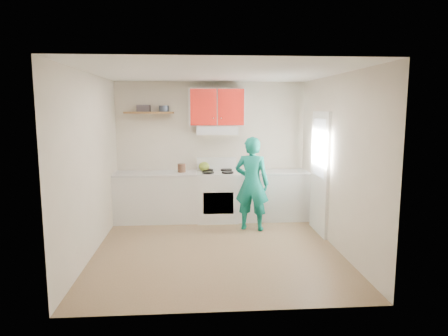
{
  "coord_description": "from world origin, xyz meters",
  "views": [
    {
      "loc": [
        -0.31,
        -5.8,
        2.11
      ],
      "look_at": [
        0.15,
        0.55,
        1.15
      ],
      "focal_mm": 32.13,
      "sensor_mm": 36.0,
      "label": 1
    }
  ],
  "objects": [
    {
      "name": "left_wall",
      "position": [
        -1.8,
        0.0,
        1.3
      ],
      "size": [
        0.04,
        3.8,
        2.6
      ],
      "primitive_type": "cube",
      "color": "beige",
      "rests_on": "floor"
    },
    {
      "name": "cutting_board",
      "position": [
        0.81,
        1.51,
        0.91
      ],
      "size": [
        0.36,
        0.3,
        0.02
      ],
      "primitive_type": "cube",
      "rotation": [
        0.0,
        0.0,
        0.24
      ],
      "color": "olive",
      "rests_on": "counter_right"
    },
    {
      "name": "crock",
      "position": [
        -0.56,
        1.59,
        0.99
      ],
      "size": [
        0.2,
        0.2,
        0.18
      ],
      "primitive_type": "cylinder",
      "rotation": [
        0.0,
        0.0,
        0.39
      ],
      "color": "#482E1F",
      "rests_on": "counter_left"
    },
    {
      "name": "tin",
      "position": [
        -0.88,
        1.74,
        2.09
      ],
      "size": [
        0.23,
        0.23,
        0.11
      ],
      "primitive_type": "cylinder",
      "rotation": [
        0.0,
        0.0,
        -0.33
      ],
      "color": "#333D4C",
      "rests_on": "shelf"
    },
    {
      "name": "floor",
      "position": [
        0.0,
        0.0,
        0.0
      ],
      "size": [
        3.8,
        3.8,
        0.0
      ],
      "primitive_type": "plane",
      "color": "brown",
      "rests_on": "ground"
    },
    {
      "name": "shelf",
      "position": [
        -1.15,
        1.75,
        2.02
      ],
      "size": [
        0.9,
        0.3,
        0.04
      ],
      "primitive_type": "cube",
      "color": "brown",
      "rests_on": "back_wall"
    },
    {
      "name": "counter_right",
      "position": [
        1.14,
        1.6,
        0.45
      ],
      "size": [
        1.32,
        0.6,
        0.9
      ],
      "primitive_type": "cube",
      "color": "silver",
      "rests_on": "floor"
    },
    {
      "name": "door",
      "position": [
        1.78,
        0.7,
        1.02
      ],
      "size": [
        0.05,
        0.85,
        2.05
      ],
      "primitive_type": "cube",
      "color": "white",
      "rests_on": "floor"
    },
    {
      "name": "ceiling",
      "position": [
        0.0,
        0.0,
        2.6
      ],
      "size": [
        3.6,
        3.8,
        0.04
      ],
      "primitive_type": "cube",
      "color": "white",
      "rests_on": "floor"
    },
    {
      "name": "back_wall",
      "position": [
        0.0,
        1.9,
        1.3
      ],
      "size": [
        3.6,
        0.04,
        2.6
      ],
      "primitive_type": "cube",
      "color": "beige",
      "rests_on": "floor"
    },
    {
      "name": "counter_left",
      "position": [
        -1.04,
        1.6,
        0.45
      ],
      "size": [
        1.52,
        0.6,
        0.9
      ],
      "primitive_type": "cube",
      "color": "silver",
      "rests_on": "floor"
    },
    {
      "name": "silicone_mat",
      "position": [
        1.59,
        1.61,
        0.9
      ],
      "size": [
        0.38,
        0.35,
        0.01
      ],
      "primitive_type": "cube",
      "rotation": [
        0.0,
        0.0,
        0.34
      ],
      "color": "red",
      "rests_on": "counter_right"
    },
    {
      "name": "upper_cabinets",
      "position": [
        0.1,
        1.73,
        2.12
      ],
      "size": [
        1.02,
        0.33,
        0.7
      ],
      "primitive_type": "cube",
      "color": "red",
      "rests_on": "back_wall"
    },
    {
      "name": "door_glass",
      "position": [
        1.75,
        0.7,
        1.45
      ],
      "size": [
        0.01,
        0.55,
        0.95
      ],
      "primitive_type": "cube",
      "color": "white",
      "rests_on": "door"
    },
    {
      "name": "person",
      "position": [
        0.66,
        0.94,
        0.81
      ],
      "size": [
        0.69,
        0.56,
        1.63
      ],
      "primitive_type": "imported",
      "rotation": [
        0.0,
        0.0,
        2.81
      ],
      "color": "#0C7463",
      "rests_on": "floor"
    },
    {
      "name": "range_hood",
      "position": [
        0.1,
        1.68,
        1.7
      ],
      "size": [
        0.76,
        0.44,
        0.15
      ],
      "primitive_type": "cube",
      "color": "silver",
      "rests_on": "back_wall"
    },
    {
      "name": "kettle",
      "position": [
        -0.14,
        1.72,
        1.01
      ],
      "size": [
        0.25,
        0.25,
        0.18
      ],
      "primitive_type": "ellipsoid",
      "rotation": [
        0.0,
        0.0,
        0.23
      ],
      "color": "olive",
      "rests_on": "stove"
    },
    {
      "name": "front_wall",
      "position": [
        0.0,
        -1.9,
        1.3
      ],
      "size": [
        3.6,
        0.04,
        2.6
      ],
      "primitive_type": "cube",
      "color": "beige",
      "rests_on": "floor"
    },
    {
      "name": "right_wall",
      "position": [
        1.8,
        0.0,
        1.3
      ],
      "size": [
        0.04,
        3.8,
        2.6
      ],
      "primitive_type": "cube",
      "color": "beige",
      "rests_on": "floor"
    },
    {
      "name": "books",
      "position": [
        -1.26,
        1.78,
        2.1
      ],
      "size": [
        0.24,
        0.18,
        0.13
      ],
      "primitive_type": "cube",
      "rotation": [
        0.0,
        0.0,
        -0.01
      ],
      "color": "#473F44",
      "rests_on": "shelf"
    },
    {
      "name": "stove",
      "position": [
        0.1,
        1.57,
        0.46
      ],
      "size": [
        0.76,
        0.65,
        0.92
      ],
      "primitive_type": "cube",
      "color": "white",
      "rests_on": "floor"
    }
  ]
}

